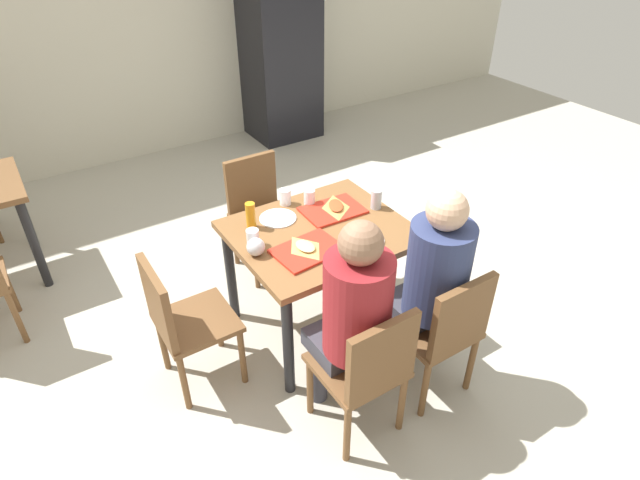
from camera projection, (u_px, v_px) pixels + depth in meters
name	position (u px, v px, depth m)	size (l,w,h in m)	color
ground_plane	(320.00, 324.00, 3.46)	(10.00, 10.00, 0.02)	#B2AD9E
back_wall	(134.00, 10.00, 4.89)	(10.00, 0.10, 2.80)	beige
main_table	(320.00, 244.00, 3.10)	(0.99, 0.85, 0.73)	brown
chair_near_left	(368.00, 367.00, 2.51)	(0.40, 0.40, 0.83)	brown
chair_near_right	(444.00, 328.00, 2.73)	(0.40, 0.40, 0.83)	brown
chair_far_side	(259.00, 207.00, 3.75)	(0.40, 0.40, 0.83)	brown
chair_left_end	(180.00, 318.00, 2.79)	(0.40, 0.40, 0.83)	brown
person_in_red	(352.00, 312.00, 2.47)	(0.32, 0.42, 1.24)	#383842
person_in_brown_jacket	(431.00, 276.00, 2.69)	(0.32, 0.42, 1.24)	#383842
tray_red_near	(308.00, 250.00, 2.86)	(0.36, 0.26, 0.02)	red
tray_red_far	(333.00, 210.00, 3.20)	(0.36, 0.26, 0.02)	red
paper_plate_center	(278.00, 218.00, 3.14)	(0.22, 0.22, 0.01)	white
paper_plate_near_edge	(365.00, 240.00, 2.95)	(0.22, 0.22, 0.01)	white
pizza_slice_a	(305.00, 247.00, 2.86)	(0.13, 0.19, 0.02)	tan
pizza_slice_b	(336.00, 206.00, 3.21)	(0.21, 0.25, 0.02)	#C68C47
plastic_cup_a	(285.00, 197.00, 3.25)	(0.07, 0.07, 0.10)	white
plastic_cup_b	(361.00, 252.00, 2.78)	(0.07, 0.07, 0.10)	white
plastic_cup_c	(253.00, 238.00, 2.88)	(0.07, 0.07, 0.10)	white
plastic_cup_d	(309.00, 197.00, 3.25)	(0.07, 0.07, 0.10)	white
soda_can	(376.00, 199.00, 3.21)	(0.07, 0.07, 0.12)	#B7BCC6
condiment_bottle	(251.00, 216.00, 3.02)	(0.06, 0.06, 0.16)	orange
foil_bundle	(256.00, 247.00, 2.81)	(0.10, 0.10, 0.10)	silver
drink_fridge	(280.00, 48.00, 5.50)	(0.70, 0.60, 1.90)	black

